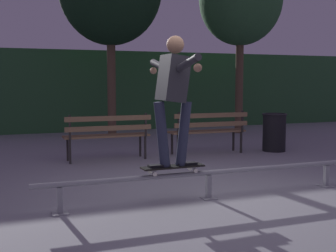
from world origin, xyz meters
name	(u,v)px	position (x,y,z in m)	size (l,w,h in m)	color
ground_plane	(204,196)	(0.00, 0.00, 0.00)	(90.00, 90.00, 0.00)	gray
hedge_backdrop	(85,91)	(0.00, 8.50, 1.19)	(24.00, 1.20, 2.39)	#2D5B33
grind_rail	(209,176)	(0.00, -0.12, 0.28)	(4.30, 0.18, 0.36)	gray
skateboard	(173,167)	(-0.48, -0.12, 0.43)	(0.79, 0.22, 0.09)	black
skateboarder	(173,90)	(-0.48, -0.12, 1.37)	(0.62, 1.41, 1.56)	black
park_bench_leftmost	(108,132)	(-0.58, 2.95, 0.54)	(1.60, 0.41, 0.88)	#282623
park_bench_left_center	(209,128)	(1.50, 2.95, 0.54)	(1.60, 0.41, 0.88)	#282623
tree_far_right	(241,0)	(3.98, 6.06, 3.75)	(2.33, 2.33, 5.05)	brown
trash_can	(274,132)	(2.99, 2.84, 0.41)	(0.52, 0.52, 0.80)	black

